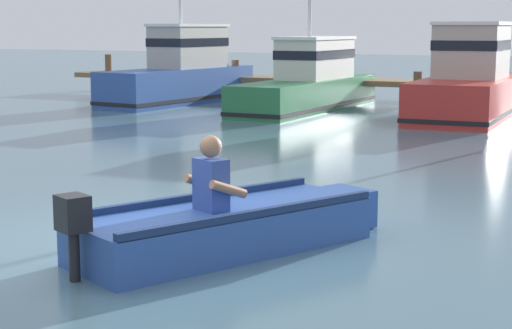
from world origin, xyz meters
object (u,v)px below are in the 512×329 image
rowboat_with_person (229,226)px  moored_boat_blue (182,74)px  moored_boat_green (309,83)px  moored_boat_red (468,83)px

rowboat_with_person → moored_boat_blue: moored_boat_blue is taller
moored_boat_blue → moored_boat_green: 4.18m
moored_boat_green → moored_boat_blue: bearing=177.2°
moored_boat_blue → moored_boat_red: moored_boat_blue is taller
moored_boat_blue → moored_boat_red: 8.58m
rowboat_with_person → moored_boat_green: bearing=109.1°
moored_boat_blue → rowboat_with_person: bearing=-57.7°
rowboat_with_person → moored_boat_red: bearing=92.2°
rowboat_with_person → moored_boat_blue: bearing=122.3°
moored_boat_green → moored_boat_red: size_ratio=1.23×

